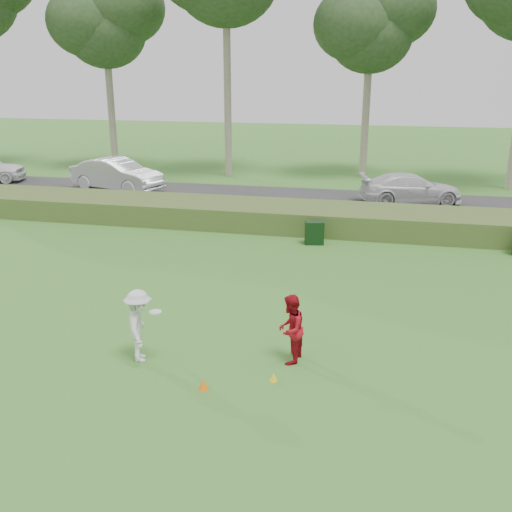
% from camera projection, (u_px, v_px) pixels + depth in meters
% --- Properties ---
extents(ground, '(120.00, 120.00, 0.00)m').
position_uv_depth(ground, '(216.00, 368.00, 12.37)').
color(ground, '#317025').
rests_on(ground, ground).
extents(reed_strip, '(80.00, 3.00, 0.90)m').
position_uv_depth(reed_strip, '(299.00, 217.00, 23.36)').
color(reed_strip, '#3F5A24').
rests_on(reed_strip, ground).
extents(park_road, '(80.00, 6.00, 0.06)m').
position_uv_depth(park_road, '(314.00, 201.00, 28.13)').
color(park_road, '#2D2D2D').
rests_on(park_road, ground).
extents(tree_2, '(6.50, 6.50, 12.00)m').
position_uv_depth(tree_2, '(105.00, 22.00, 34.79)').
color(tree_2, gray).
rests_on(tree_2, ground).
extents(tree_4, '(6.24, 6.24, 11.50)m').
position_uv_depth(tree_4, '(371.00, 25.00, 32.02)').
color(tree_4, gray).
rests_on(tree_4, ground).
extents(player_white, '(1.01, 1.21, 1.65)m').
position_uv_depth(player_white, '(139.00, 326.00, 12.51)').
color(player_white, silver).
rests_on(player_white, ground).
extents(player_red, '(0.68, 0.83, 1.57)m').
position_uv_depth(player_red, '(290.00, 329.00, 12.44)').
color(player_red, '#A40E1A').
rests_on(player_red, ground).
extents(cone_orange, '(0.21, 0.21, 0.23)m').
position_uv_depth(cone_orange, '(203.00, 384.00, 11.52)').
color(cone_orange, orange).
rests_on(cone_orange, ground).
extents(cone_yellow, '(0.17, 0.17, 0.19)m').
position_uv_depth(cone_yellow, '(274.00, 377.00, 11.84)').
color(cone_yellow, yellow).
rests_on(cone_yellow, ground).
extents(utility_cabinet, '(0.76, 0.57, 0.86)m').
position_uv_depth(utility_cabinet, '(314.00, 233.00, 21.15)').
color(utility_cabinet, black).
rests_on(utility_cabinet, ground).
extents(car_mid, '(5.44, 3.08, 1.70)m').
position_uv_depth(car_mid, '(117.00, 174.00, 30.28)').
color(car_mid, white).
rests_on(car_mid, park_road).
extents(car_right, '(5.19, 3.11, 1.41)m').
position_uv_depth(car_right, '(411.00, 188.00, 27.42)').
color(car_right, silver).
rests_on(car_right, park_road).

